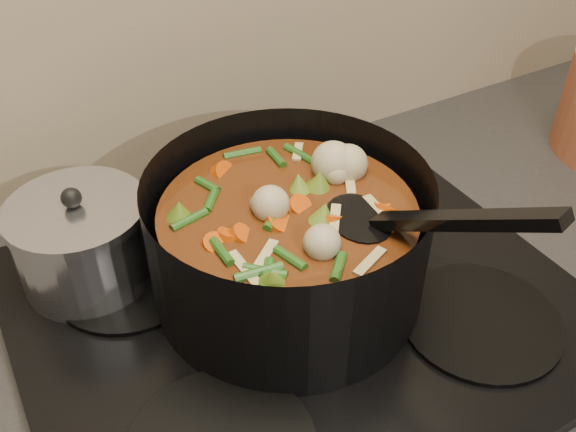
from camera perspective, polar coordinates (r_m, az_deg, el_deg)
stovetop at (r=0.76m, az=0.95°, el=-7.96°), size 0.62×0.54×0.03m
stockpot at (r=0.72m, az=0.05°, el=-2.30°), size 0.33×0.41×0.23m
saucepan at (r=0.78m, az=-17.76°, el=-2.24°), size 0.16×0.16×0.13m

